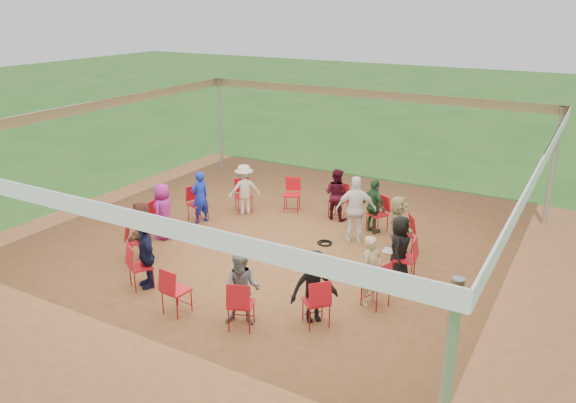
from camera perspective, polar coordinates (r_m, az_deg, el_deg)
The scene contains 32 objects.
ground at distance 12.49m, azimuth -1.61°, elevation -5.58°, with size 80.00×80.00×0.00m, color #245319.
dirt_patch at distance 12.48m, azimuth -1.61°, elevation -5.56°, with size 13.00×13.00×0.00m, color brown.
tent at distance 11.67m, azimuth -1.72°, elevation 5.01°, with size 10.33×10.33×3.00m.
chair_0 at distance 11.55m, azimuth 11.76°, elevation -5.74°, with size 0.42×0.44×0.90m, color red, non-canonical shape.
chair_1 at distance 12.73m, azimuth 11.55°, elevation -3.27°, with size 0.42×0.44×0.90m, color red, non-canonical shape.
chair_2 at distance 13.79m, azimuth 9.07°, elevation -1.28°, with size 0.42×0.44×0.90m, color red, non-canonical shape.
chair_3 at distance 14.57m, azimuth 5.13°, elevation 0.05°, with size 0.42×0.44×0.90m, color red, non-canonical shape.
chair_4 at distance 14.97m, azimuth 0.40°, elevation 0.66°, with size 0.42×0.44×0.90m, color red, non-canonical shape.
chair_5 at distance 14.93m, azimuth -4.54°, elevation 0.55°, with size 0.42×0.44×0.90m, color red, non-canonical shape.
chair_6 at distance 14.47m, azimuth -9.16°, elevation -0.28°, with size 0.42×0.44×0.90m, color red, non-canonical shape.
chair_7 at distance 13.64m, azimuth -12.88°, elevation -1.80°, with size 0.42×0.44×0.90m, color red, non-canonical shape.
chair_8 at distance 12.54m, azimuth -15.01°, elevation -3.92°, with size 0.42×0.44×0.90m, color red, non-canonical shape.
chair_9 at distance 11.36m, azimuth -14.72°, elevation -6.43°, with size 0.42×0.44×0.90m, color red, non-canonical shape.
chair_10 at distance 10.35m, azimuth -11.28°, elevation -8.86°, with size 0.42×0.44×0.90m, color red, non-canonical shape.
chair_11 at distance 9.77m, azimuth -4.79°, elevation -10.35°, with size 0.42×0.44×0.90m, color red, non-canonical shape.
chair_12 at distance 9.82m, azimuth 2.88°, elevation -10.12°, with size 0.42×0.44×0.90m, color red, non-canonical shape.
chair_13 at distance 10.49m, azimuth 8.91°, elevation -8.29°, with size 0.42×0.44×0.90m, color red, non-canonical shape.
person_seated_0 at distance 11.48m, azimuth 11.25°, elevation -4.63°, with size 0.66×0.37×1.34m, color black.
person_seated_1 at distance 12.62m, azimuth 11.09°, elevation -2.34°, with size 1.24×0.46×1.34m, color tan.
person_seated_2 at distance 13.64m, azimuth 8.72°, elevation -0.49°, with size 0.79×0.40×1.34m, color #23492B.
person_seated_3 at distance 14.40m, azimuth 4.92°, elevation 0.76°, with size 0.65×0.38×1.34m, color #3B0A18.
person_seated_4 at distance 14.75m, azimuth -4.46°, elevation 1.24°, with size 0.87×0.43×1.34m, color beige.
person_seated_5 at distance 14.30m, azimuth -8.94°, elevation 0.45°, with size 0.49×0.32×1.34m, color #1227B6.
person_seated_6 at distance 13.49m, azimuth -12.54°, elevation -0.97°, with size 0.66×0.37×1.34m, color #991E85.
person_seated_7 at distance 12.43m, azimuth -14.56°, elevation -2.95°, with size 1.24×0.46×1.34m, color brown.
person_seated_8 at distance 11.30m, azimuth -14.23°, elevation -5.28°, with size 0.79×0.40×1.34m, color #151A39.
person_seated_9 at distance 9.76m, azimuth -4.66°, elevation -8.86°, with size 0.65×0.38×1.34m, color gray.
person_seated_10 at distance 9.81m, azimuth 2.67°, elevation -8.64°, with size 0.87×0.43×1.34m, color black.
person_seated_11 at distance 10.45m, azimuth 8.46°, elevation -6.97°, with size 0.49×0.32×1.34m, color tan.
standing_person at distance 13.02m, azimuth 6.91°, elevation -0.81°, with size 0.93×0.48×1.59m, color white.
cable_coil at distance 13.10m, azimuth 3.77°, elevation -4.25°, with size 0.44×0.44×0.03m.
laptop at distance 11.52m, azimuth 10.43°, elevation -4.72°, with size 0.28×0.33×0.21m.
Camera 1 is at (5.89, -9.63, 5.33)m, focal length 35.00 mm.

